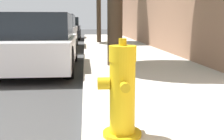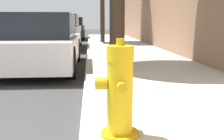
# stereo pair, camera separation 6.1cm
# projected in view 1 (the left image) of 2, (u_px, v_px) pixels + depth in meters

# --- Properties ---
(fire_hydrant) EXTENTS (0.38, 0.39, 0.85)m
(fire_hydrant) POSITION_uv_depth(u_px,v_px,m) (122.00, 93.00, 2.40)
(fire_hydrant) COLOR #C39C11
(fire_hydrant) RESTS_ON sidewalk_slab
(parked_car_near) EXTENTS (1.89, 4.01, 1.30)m
(parked_car_near) POSITION_uv_depth(u_px,v_px,m) (35.00, 43.00, 6.56)
(parked_car_near) COLOR silver
(parked_car_near) RESTS_ON ground_plane
(parked_car_mid) EXTENTS (1.87, 4.33, 1.40)m
(parked_car_mid) POSITION_uv_depth(u_px,v_px,m) (54.00, 32.00, 11.65)
(parked_car_mid) COLOR #B7B7BC
(parked_car_mid) RESTS_ON ground_plane
(parked_car_far) EXTENTS (1.74, 3.99, 1.39)m
(parked_car_far) POSITION_uv_depth(u_px,v_px,m) (67.00, 29.00, 17.84)
(parked_car_far) COLOR black
(parked_car_far) RESTS_ON ground_plane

